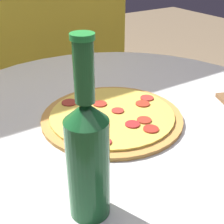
{
  "coord_description": "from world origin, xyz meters",
  "views": [
    {
      "loc": [
        -0.41,
        -0.6,
        1.11
      ],
      "look_at": [
        -0.03,
        -0.01,
        0.72
      ],
      "focal_mm": 50.0,
      "sensor_mm": 36.0,
      "label": 1
    }
  ],
  "objects": [
    {
      "name": "pizza",
      "position": [
        -0.03,
        -0.01,
        0.71
      ],
      "size": [
        0.36,
        0.36,
        0.02
      ],
      "color": "#B77F3D",
      "rests_on": "table"
    },
    {
      "name": "table",
      "position": [
        0.0,
        0.0,
        0.53
      ],
      "size": [
        1.07,
        1.07,
        0.7
      ],
      "color": "silver",
      "rests_on": "ground_plane"
    },
    {
      "name": "beer_bottle",
      "position": [
        -0.23,
        -0.25,
        0.82
      ],
      "size": [
        0.07,
        0.07,
        0.31
      ],
      "color": "#195628",
      "rests_on": "table"
    }
  ]
}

